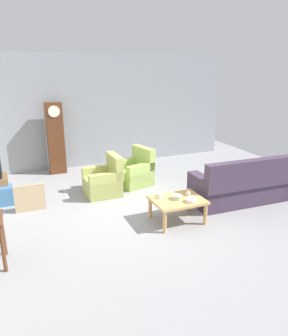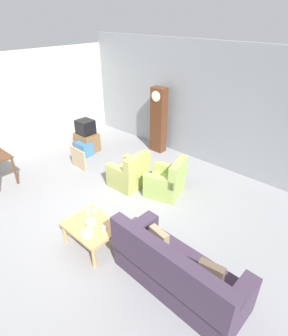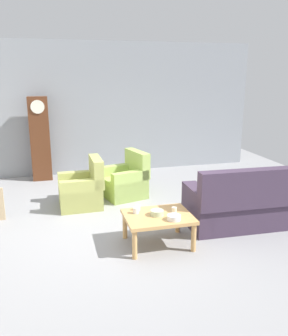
# 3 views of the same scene
# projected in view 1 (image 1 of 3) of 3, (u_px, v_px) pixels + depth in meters

# --- Properties ---
(ground_plane) EXTENTS (10.40, 10.40, 0.00)m
(ground_plane) POSITION_uv_depth(u_px,v_px,m) (140.00, 210.00, 6.66)
(ground_plane) COLOR gray
(garage_door_wall) EXTENTS (8.40, 0.16, 3.20)m
(garage_door_wall) POSITION_uv_depth(u_px,v_px,m) (94.00, 111.00, 9.34)
(garage_door_wall) COLOR gray
(garage_door_wall) RESTS_ON ground_plane
(couch_floral) EXTENTS (2.13, 0.95, 1.04)m
(couch_floral) POSITION_uv_depth(u_px,v_px,m) (240.00, 187.00, 6.97)
(couch_floral) COLOR #423347
(couch_floral) RESTS_ON ground_plane
(armchair_olive_near) EXTENTS (0.81, 0.78, 0.92)m
(armchair_olive_near) POSITION_uv_depth(u_px,v_px,m) (104.00, 182.00, 7.42)
(armchair_olive_near) COLOR tan
(armchair_olive_near) RESTS_ON ground_plane
(armchair_olive_far) EXTENTS (0.96, 0.94, 0.92)m
(armchair_olive_far) POSITION_uv_depth(u_px,v_px,m) (135.00, 173.00, 8.04)
(armchair_olive_far) COLOR #A0BB5C
(armchair_olive_far) RESTS_ON ground_plane
(coffee_table_wood) EXTENTS (0.96, 0.76, 0.46)m
(coffee_table_wood) POSITION_uv_depth(u_px,v_px,m) (178.00, 202.00, 6.10)
(coffee_table_wood) COLOR tan
(coffee_table_wood) RESTS_ON ground_plane
(grandfather_clock) EXTENTS (0.44, 0.30, 1.94)m
(grandfather_clock) POSITION_uv_depth(u_px,v_px,m) (56.00, 138.00, 8.71)
(grandfather_clock) COLOR #562D19
(grandfather_clock) RESTS_ON ground_plane
(framed_picture_leaning) EXTENTS (0.60, 0.05, 0.57)m
(framed_picture_leaning) POSITION_uv_depth(u_px,v_px,m) (30.00, 198.00, 6.55)
(framed_picture_leaning) COLOR tan
(framed_picture_leaning) RESTS_ON ground_plane
(storage_box_blue) EXTENTS (0.45, 0.37, 0.40)m
(storage_box_blue) POSITION_uv_depth(u_px,v_px,m) (2.00, 196.00, 6.90)
(storage_box_blue) COLOR teal
(storage_box_blue) RESTS_ON ground_plane
(cup_white_porcelain) EXTENTS (0.08, 0.08, 0.09)m
(cup_white_porcelain) POSITION_uv_depth(u_px,v_px,m) (160.00, 196.00, 6.08)
(cup_white_porcelain) COLOR white
(cup_white_porcelain) RESTS_ON coffee_table_wood
(cup_blue_rimmed) EXTENTS (0.07, 0.07, 0.08)m
(cup_blue_rimmed) POSITION_uv_depth(u_px,v_px,m) (161.00, 194.00, 6.20)
(cup_blue_rimmed) COLOR silver
(cup_blue_rimmed) RESTS_ON coffee_table_wood
(cup_cream_tall) EXTENTS (0.08, 0.08, 0.07)m
(cup_cream_tall) POSITION_uv_depth(u_px,v_px,m) (188.00, 194.00, 6.21)
(cup_cream_tall) COLOR beige
(cup_cream_tall) RESTS_ON coffee_table_wood
(bowl_white_stacked) EXTENTS (0.19, 0.19, 0.07)m
(bowl_white_stacked) POSITION_uv_depth(u_px,v_px,m) (191.00, 200.00, 5.93)
(bowl_white_stacked) COLOR white
(bowl_white_stacked) RESTS_ON coffee_table_wood
(bowl_shallow_green) EXTENTS (0.19, 0.19, 0.08)m
(bowl_shallow_green) POSITION_uv_depth(u_px,v_px,m) (177.00, 197.00, 6.05)
(bowl_shallow_green) COLOR #B2C69E
(bowl_shallow_green) RESTS_ON coffee_table_wood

